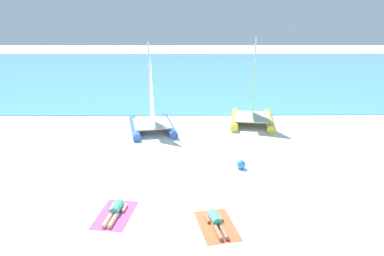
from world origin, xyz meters
The scene contains 9 objects.
ground_plane centered at (0.00, 10.00, 0.00)m, with size 120.00×120.00×0.00m, color white.
ocean_water centered at (0.00, 31.82, 0.03)m, with size 120.00×40.00×0.05m, color #4C9EB7.
sailboat_yellow centered at (3.71, 9.92, 0.77)m, with size 3.08×4.29×5.17m.
sailboat_blue centered at (-2.27, 8.63, 0.74)m, with size 3.17×4.23×4.97m.
towel_left centered at (-2.62, -0.48, 0.01)m, with size 1.10×1.90×0.01m, color #D84C99.
sunbather_left centered at (-2.61, -0.41, 0.13)m, with size 0.62×1.57×0.30m.
towel_right centered at (0.72, -1.16, 0.01)m, with size 1.10×1.90×0.01m, color #EA5933.
sunbather_right centered at (0.71, -1.09, 0.13)m, with size 0.70×1.56×0.30m.
beach_ball centered at (2.10, 3.23, 0.20)m, with size 0.40×0.40×0.40m, color #337FE5.
Camera 1 is at (-0.15, -10.98, 6.35)m, focal length 33.41 mm.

